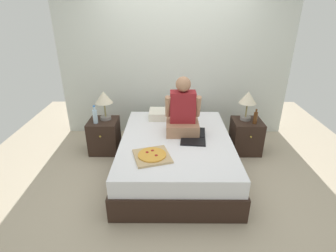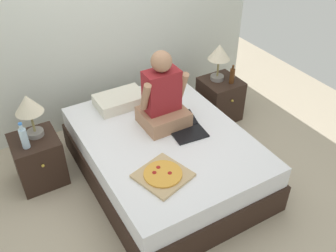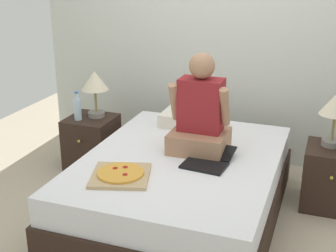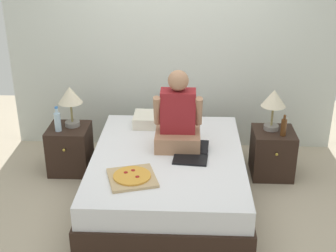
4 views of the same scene
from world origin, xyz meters
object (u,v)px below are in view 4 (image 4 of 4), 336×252
at_px(lamp_on_right_nightstand, 274,101).
at_px(person_seated, 178,119).
at_px(water_bottle, 58,121).
at_px(beer_bottle, 284,127).
at_px(bed, 168,178).
at_px(nightstand_left, 70,149).
at_px(lamp_on_left_nightstand, 70,98).
at_px(nightstand_right, 272,153).
at_px(laptop, 191,155).
at_px(pizza_box, 132,177).

distance_m(lamp_on_right_nightstand, person_seated, 1.09).
xyz_separation_m(water_bottle, beer_bottle, (2.38, -0.01, -0.02)).
distance_m(bed, water_bottle, 1.34).
bearing_deg(nightstand_left, lamp_on_left_nightstand, 51.38).
xyz_separation_m(nightstand_right, laptop, (-0.89, -0.62, 0.28)).
bearing_deg(lamp_on_left_nightstand, laptop, -27.45).
bearing_deg(pizza_box, lamp_on_left_nightstand, 125.19).
xyz_separation_m(nightstand_left, water_bottle, (-0.08, -0.09, 0.37)).
relative_size(beer_bottle, person_seated, 0.29).
height_order(bed, beer_bottle, beer_bottle).
relative_size(lamp_on_left_nightstand, water_bottle, 1.63).
xyz_separation_m(nightstand_left, person_seated, (1.20, -0.39, 0.54)).
height_order(nightstand_right, pizza_box, pizza_box).
xyz_separation_m(person_seated, laptop, (0.13, -0.23, -0.27)).
height_order(nightstand_left, lamp_on_right_nightstand, lamp_on_right_nightstand).
height_order(bed, lamp_on_right_nightstand, lamp_on_right_nightstand).
height_order(lamp_on_right_nightstand, pizza_box, lamp_on_right_nightstand).
distance_m(bed, nightstand_left, 1.26).
relative_size(nightstand_left, beer_bottle, 2.26).
distance_m(bed, beer_bottle, 1.33).
bearing_deg(laptop, pizza_box, -139.47).
xyz_separation_m(nightstand_right, person_seated, (-1.02, -0.39, 0.54)).
xyz_separation_m(nightstand_left, lamp_on_right_nightstand, (2.20, 0.05, 0.59)).
distance_m(lamp_on_left_nightstand, nightstand_right, 2.27).
bearing_deg(bed, lamp_on_right_nightstand, 30.19).
distance_m(nightstand_right, laptop, 1.12).
height_order(lamp_on_left_nightstand, beer_bottle, lamp_on_left_nightstand).
distance_m(person_seated, pizza_box, 0.82).
relative_size(nightstand_left, person_seated, 0.67).
bearing_deg(lamp_on_right_nightstand, beer_bottle, -56.31).
relative_size(nightstand_left, lamp_on_right_nightstand, 1.15).
xyz_separation_m(water_bottle, lamp_on_right_nightstand, (2.28, 0.14, 0.22)).
height_order(laptop, pizza_box, laptop).
bearing_deg(lamp_on_left_nightstand, beer_bottle, -3.80).
distance_m(lamp_on_left_nightstand, person_seated, 1.24).
bearing_deg(lamp_on_left_nightstand, water_bottle, -130.60).
distance_m(bed, laptop, 0.36).
bearing_deg(person_seated, laptop, -60.57).
bearing_deg(nightstand_right, pizza_box, -142.93).
bearing_deg(nightstand_left, laptop, -25.01).
bearing_deg(bed, nightstand_right, 27.53).
height_order(lamp_on_left_nightstand, lamp_on_right_nightstand, same).
bearing_deg(bed, person_seated, 65.09).
distance_m(bed, person_seated, 0.59).
distance_m(nightstand_right, pizza_box, 1.78).
relative_size(lamp_on_left_nightstand, lamp_on_right_nightstand, 1.00).
distance_m(water_bottle, pizza_box, 1.33).
distance_m(nightstand_left, nightstand_right, 2.23).
height_order(lamp_on_right_nightstand, beer_bottle, lamp_on_right_nightstand).
relative_size(water_bottle, pizza_box, 0.55).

